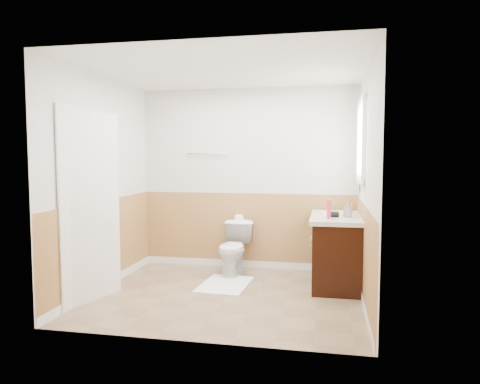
% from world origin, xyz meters
% --- Properties ---
extents(floor, '(3.00, 3.00, 0.00)m').
position_xyz_m(floor, '(0.00, 0.00, 0.00)').
color(floor, '#8C7051').
rests_on(floor, ground).
extents(ceiling, '(3.00, 3.00, 0.00)m').
position_xyz_m(ceiling, '(0.00, 0.00, 2.50)').
color(ceiling, white).
rests_on(ceiling, floor).
extents(wall_back, '(3.00, 0.00, 3.00)m').
position_xyz_m(wall_back, '(0.00, 1.30, 1.25)').
color(wall_back, silver).
rests_on(wall_back, floor).
extents(wall_front, '(3.00, 0.00, 3.00)m').
position_xyz_m(wall_front, '(0.00, -1.30, 1.25)').
color(wall_front, silver).
rests_on(wall_front, floor).
extents(wall_left, '(0.00, 3.00, 3.00)m').
position_xyz_m(wall_left, '(-1.50, 0.00, 1.25)').
color(wall_left, silver).
rests_on(wall_left, floor).
extents(wall_right, '(0.00, 3.00, 3.00)m').
position_xyz_m(wall_right, '(1.50, 0.00, 1.25)').
color(wall_right, silver).
rests_on(wall_right, floor).
extents(wainscot_back, '(3.00, 0.00, 3.00)m').
position_xyz_m(wainscot_back, '(0.00, 1.29, 0.50)').
color(wainscot_back, '#B47948').
rests_on(wainscot_back, floor).
extents(wainscot_front, '(3.00, 0.00, 3.00)m').
position_xyz_m(wainscot_front, '(0.00, -1.29, 0.50)').
color(wainscot_front, '#B47948').
rests_on(wainscot_front, floor).
extents(wainscot_left, '(0.00, 2.60, 2.60)m').
position_xyz_m(wainscot_left, '(-1.49, 0.00, 0.50)').
color(wainscot_left, '#B47948').
rests_on(wainscot_left, floor).
extents(wainscot_right, '(0.00, 2.60, 2.60)m').
position_xyz_m(wainscot_right, '(1.49, 0.00, 0.50)').
color(wainscot_right, '#B47948').
rests_on(wainscot_right, floor).
extents(toilet, '(0.43, 0.70, 0.69)m').
position_xyz_m(toilet, '(-0.11, 0.89, 0.34)').
color(toilet, white).
rests_on(toilet, floor).
extents(bath_mat, '(0.60, 0.83, 0.02)m').
position_xyz_m(bath_mat, '(-0.11, 0.36, 0.01)').
color(bath_mat, white).
rests_on(bath_mat, floor).
extents(vanity_cabinet, '(0.55, 1.10, 0.80)m').
position_xyz_m(vanity_cabinet, '(1.21, 0.65, 0.40)').
color(vanity_cabinet, black).
rests_on(vanity_cabinet, floor).
extents(vanity_knob_left, '(0.03, 0.03, 0.03)m').
position_xyz_m(vanity_knob_left, '(0.91, 0.55, 0.55)').
color(vanity_knob_left, '#B3B4BA').
rests_on(vanity_knob_left, vanity_cabinet).
extents(vanity_knob_right, '(0.03, 0.03, 0.03)m').
position_xyz_m(vanity_knob_right, '(0.91, 0.75, 0.55)').
color(vanity_knob_right, silver).
rests_on(vanity_knob_right, vanity_cabinet).
extents(countertop, '(0.60, 1.15, 0.05)m').
position_xyz_m(countertop, '(1.20, 0.65, 0.83)').
color(countertop, silver).
rests_on(countertop, vanity_cabinet).
extents(sink_basin, '(0.36, 0.36, 0.02)m').
position_xyz_m(sink_basin, '(1.21, 0.80, 0.86)').
color(sink_basin, white).
rests_on(sink_basin, countertop).
extents(faucet, '(0.02, 0.02, 0.14)m').
position_xyz_m(faucet, '(1.39, 0.80, 0.92)').
color(faucet, silver).
rests_on(faucet, countertop).
extents(lotion_bottle, '(0.05, 0.05, 0.22)m').
position_xyz_m(lotion_bottle, '(1.11, 0.35, 0.96)').
color(lotion_bottle, '#D13655').
rests_on(lotion_bottle, countertop).
extents(soap_dispenser, '(0.10, 0.10, 0.18)m').
position_xyz_m(soap_dispenser, '(1.33, 0.56, 0.94)').
color(soap_dispenser, gray).
rests_on(soap_dispenser, countertop).
extents(hair_dryer_body, '(0.14, 0.07, 0.07)m').
position_xyz_m(hair_dryer_body, '(1.16, 0.50, 0.89)').
color(hair_dryer_body, black).
rests_on(hair_dryer_body, countertop).
extents(hair_dryer_handle, '(0.03, 0.03, 0.07)m').
position_xyz_m(hair_dryer_handle, '(1.13, 0.57, 0.86)').
color(hair_dryer_handle, black).
rests_on(hair_dryer_handle, countertop).
extents(mirror_panel, '(0.02, 0.35, 0.90)m').
position_xyz_m(mirror_panel, '(1.48, 1.10, 1.55)').
color(mirror_panel, silver).
rests_on(mirror_panel, wall_right).
extents(window_frame, '(0.04, 0.80, 1.00)m').
position_xyz_m(window_frame, '(1.47, 0.59, 1.75)').
color(window_frame, white).
rests_on(window_frame, wall_right).
extents(window_glass, '(0.01, 0.70, 0.90)m').
position_xyz_m(window_glass, '(1.49, 0.59, 1.75)').
color(window_glass, white).
rests_on(window_glass, wall_right).
extents(door, '(0.29, 0.78, 2.04)m').
position_xyz_m(door, '(-1.40, -0.45, 1.02)').
color(door, white).
rests_on(door, wall_left).
extents(door_frame, '(0.02, 0.92, 2.10)m').
position_xyz_m(door_frame, '(-1.48, -0.45, 1.03)').
color(door_frame, white).
rests_on(door_frame, wall_left).
extents(door_knob, '(0.06, 0.06, 0.06)m').
position_xyz_m(door_knob, '(-1.34, -0.12, 0.95)').
color(door_knob, silver).
rests_on(door_knob, door).
extents(towel_bar, '(0.62, 0.02, 0.02)m').
position_xyz_m(towel_bar, '(-0.55, 1.25, 1.60)').
color(towel_bar, silver).
rests_on(towel_bar, wall_back).
extents(tp_holder_bar, '(0.14, 0.02, 0.02)m').
position_xyz_m(tp_holder_bar, '(-0.10, 1.23, 0.70)').
color(tp_holder_bar, silver).
rests_on(tp_holder_bar, wall_back).
extents(tp_roll, '(0.10, 0.11, 0.11)m').
position_xyz_m(tp_roll, '(-0.10, 1.23, 0.70)').
color(tp_roll, white).
rests_on(tp_roll, tp_holder_bar).
extents(tp_sheet, '(0.10, 0.01, 0.16)m').
position_xyz_m(tp_sheet, '(-0.10, 1.23, 0.59)').
color(tp_sheet, white).
rests_on(tp_sheet, tp_roll).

